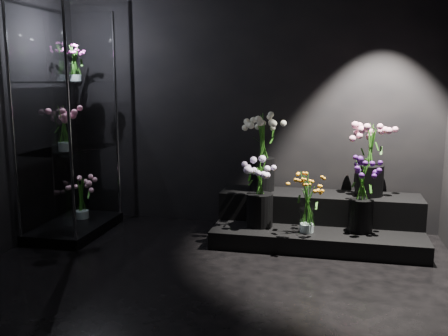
% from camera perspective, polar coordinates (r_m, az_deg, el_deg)
% --- Properties ---
extents(floor, '(4.00, 4.00, 0.00)m').
position_cam_1_polar(floor, '(3.74, -3.14, -14.85)').
color(floor, black).
rests_on(floor, ground).
extents(wall_back, '(4.00, 0.00, 4.00)m').
position_cam_1_polar(wall_back, '(5.34, 2.61, 8.27)').
color(wall_back, black).
rests_on(wall_back, floor).
extents(wall_front, '(4.00, 0.00, 4.00)m').
position_cam_1_polar(wall_front, '(1.57, -23.88, 2.58)').
color(wall_front, black).
rests_on(wall_front, floor).
extents(display_riser, '(1.98, 0.88, 0.44)m').
position_cam_1_polar(display_riser, '(5.06, 10.71, -6.01)').
color(display_riser, black).
rests_on(display_riser, floor).
extents(display_case, '(0.62, 1.03, 2.26)m').
position_cam_1_polar(display_case, '(5.23, -17.31, 4.85)').
color(display_case, black).
rests_on(display_case, floor).
extents(bouquet_orange_bells, '(0.31, 0.31, 0.56)m').
position_cam_1_polar(bouquet_orange_bells, '(4.68, 9.51, -3.85)').
color(bouquet_orange_bells, white).
rests_on(bouquet_orange_bells, display_riser).
extents(bouquet_lilac, '(0.50, 0.50, 0.65)m').
position_cam_1_polar(bouquet_lilac, '(4.80, 4.13, -2.31)').
color(bouquet_lilac, black).
rests_on(bouquet_lilac, display_riser).
extents(bouquet_purple, '(0.35, 0.35, 0.69)m').
position_cam_1_polar(bouquet_purple, '(4.79, 15.46, -2.63)').
color(bouquet_purple, black).
rests_on(bouquet_purple, display_riser).
extents(bouquet_cream_roses, '(0.49, 0.49, 0.79)m').
position_cam_1_polar(bouquet_cream_roses, '(5.10, 4.39, 2.46)').
color(bouquet_cream_roses, black).
rests_on(bouquet_cream_roses, display_riser).
extents(bouquet_pink_roses, '(0.45, 0.45, 0.70)m').
position_cam_1_polar(bouquet_pink_roses, '(5.07, 16.40, 1.26)').
color(bouquet_pink_roses, black).
rests_on(bouquet_pink_roses, display_riser).
extents(bouquet_case_pink, '(0.36, 0.36, 0.44)m').
position_cam_1_polar(bouquet_case_pink, '(5.05, -17.86, 4.50)').
color(bouquet_case_pink, white).
rests_on(bouquet_case_pink, display_case).
extents(bouquet_case_magenta, '(0.26, 0.26, 0.36)m').
position_cam_1_polar(bouquet_case_magenta, '(5.37, -16.71, 11.46)').
color(bouquet_case_magenta, white).
rests_on(bouquet_case_magenta, display_case).
extents(bouquet_case_base_pink, '(0.36, 0.36, 0.43)m').
position_cam_1_polar(bouquet_case_base_pink, '(5.52, -16.01, -3.27)').
color(bouquet_case_base_pink, white).
rests_on(bouquet_case_base_pink, display_case).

